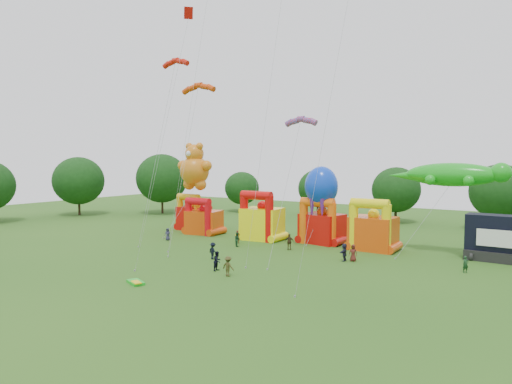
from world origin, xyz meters
The scene contains 24 objects.
ground centered at (0.00, 0.00, 0.00)m, with size 160.00×160.00×0.00m, color #285718.
tree_ring centered at (-1.14, 0.59, 6.26)m, with size 119.46×121.52×12.07m.
bouncy_castle_0 centered at (-16.52, 28.13, 2.18)m, with size 4.65×3.81×5.68m.
bouncy_castle_1 centered at (-12.73, 25.86, 2.06)m, with size 5.30×4.57×5.38m.
bouncy_castle_2 centered at (-2.92, 26.24, 2.55)m, with size 5.45×4.53×6.71m.
bouncy_castle_3 centered at (5.04, 28.23, 2.29)m, with size 5.68×4.88×6.01m.
bouncy_castle_4 centered at (12.16, 27.31, 2.39)m, with size 5.27×4.30×6.29m.
stage_trailer centered at (26.10, 28.67, 2.40)m, with size 7.79×3.21×4.99m.
teddy_bear_kite centered at (-14.94, 26.26, 8.79)m, with size 6.16×9.26×13.51m.
gecko_kite centered at (18.92, 27.49, 5.72)m, with size 13.14×8.02×10.65m.
octopus_kite centered at (5.14, 27.69, 6.56)m, with size 4.25×4.68×10.12m.
parafoil_kites centered at (-4.33, 15.96, 10.09)m, with size 21.13×10.92×24.73m.
diamond_kites centered at (2.19, 12.15, 15.47)m, with size 23.34×15.12×37.66m.
folded_kite_bundle centered at (-0.49, 1.45, 0.14)m, with size 2.23×1.71×0.31m.
spectator_0 centered at (-13.31, 19.04, 0.82)m, with size 0.80×0.52×1.65m, color #2A2A46.
spectator_1 centered at (-4.05, 22.27, 0.84)m, with size 0.61×0.40×1.68m, color #582219.
spectator_2 centered at (-2.84, 20.45, 0.89)m, with size 0.86×0.67×1.78m, color #193F22.
spectator_3 centered at (-0.90, 12.96, 0.92)m, with size 1.19×0.68×1.84m, color black.
spectator_4 centered at (3.72, 21.96, 0.98)m, with size 1.15×0.48×1.97m, color #3D2E18.
spectator_5 centered at (11.55, 19.79, 0.96)m, with size 1.78×0.57×1.91m, color #222137.
spectator_6 centered at (12.39, 20.17, 0.91)m, with size 0.89×0.58×1.82m, color #5A2019.
spectator_7 centered at (23.28, 21.17, 0.81)m, with size 0.59×0.39×1.62m, color #173B1E.
spectator_8 centered at (2.66, 9.08, 0.96)m, with size 0.94×0.73×1.92m, color black.
spectator_9 centered at (4.83, 7.88, 0.94)m, with size 1.22×0.70×1.89m, color #3D3918.
Camera 1 is at (29.38, -25.99, 10.80)m, focal length 32.00 mm.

